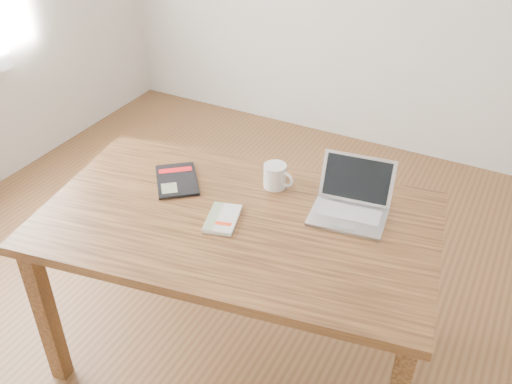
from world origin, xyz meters
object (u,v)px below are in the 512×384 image
at_px(desk, 238,236).
at_px(black_guidebook, 177,180).
at_px(white_guidebook, 222,219).
at_px(laptop, 351,203).
at_px(coffee_mug, 276,176).

relative_size(desk, black_guidebook, 5.50).
xyz_separation_m(white_guidebook, black_guidebook, (-0.31, 0.14, -0.00)).
bearing_deg(black_guidebook, laptop, -28.53).
bearing_deg(black_guidebook, desk, -56.05).
relative_size(desk, laptop, 5.17).
distance_m(desk, laptop, 0.46).
relative_size(desk, coffee_mug, 12.07).
bearing_deg(black_guidebook, coffee_mug, -16.72).
xyz_separation_m(white_guidebook, laptop, (0.41, 0.28, 0.03)).
bearing_deg(desk, black_guidebook, 153.76).
distance_m(desk, white_guidebook, 0.11).
xyz_separation_m(black_guidebook, coffee_mug, (0.38, 0.16, 0.05)).
xyz_separation_m(white_guidebook, coffee_mug, (0.08, 0.30, 0.04)).
xyz_separation_m(desk, coffee_mug, (0.03, 0.26, 0.14)).
bearing_deg(coffee_mug, desk, -90.44).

